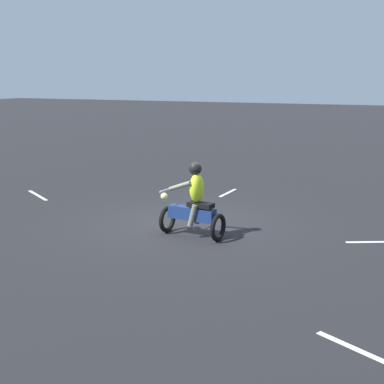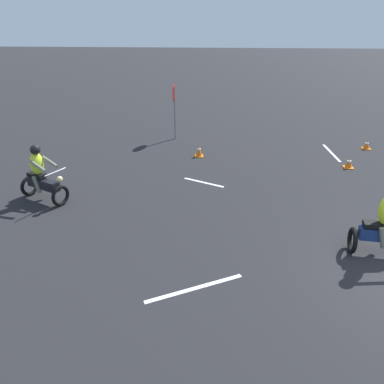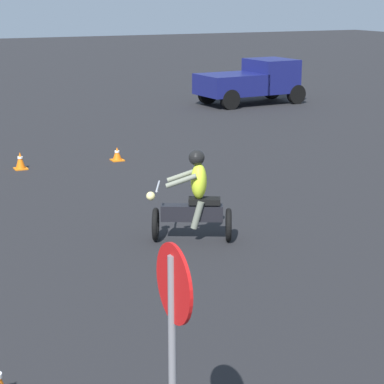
{
  "view_description": "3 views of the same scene",
  "coord_description": "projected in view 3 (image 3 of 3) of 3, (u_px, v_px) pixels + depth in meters",
  "views": [
    {
      "loc": [
        11.14,
        5.38,
        3.43
      ],
      "look_at": [
        0.9,
        0.62,
        1.0
      ],
      "focal_mm": 50.0,
      "sensor_mm": 36.0,
      "label": 1
    },
    {
      "loc": [
        -6.34,
        4.32,
        4.83
      ],
      "look_at": [
        1.96,
        4.93,
        0.9
      ],
      "focal_mm": 35.0,
      "sensor_mm": 36.0,
      "label": 2
    },
    {
      "loc": [
        14.53,
        3.89,
        4.29
      ],
      "look_at": [
        3.01,
        9.23,
        0.9
      ],
      "focal_mm": 70.0,
      "sensor_mm": 36.0,
      "label": 3
    }
  ],
  "objects": [
    {
      "name": "traffic_cone_mid_center",
      "position": [
        117.0,
        154.0,
        19.7
      ],
      "size": [
        0.32,
        0.32,
        0.36
      ],
      "color": "orange",
      "rests_on": "ground"
    },
    {
      "name": "traffic_cone_far_right",
      "position": [
        20.0,
        161.0,
        18.73
      ],
      "size": [
        0.32,
        0.32,
        0.44
      ],
      "color": "orange",
      "rests_on": "ground"
    },
    {
      "name": "pickup_truck",
      "position": [
        252.0,
        80.0,
        29.59
      ],
      "size": [
        2.23,
        4.26,
        1.73
      ],
      "rotation": [
        0.0,
        0.0,
        0.07
      ],
      "color": "black",
      "rests_on": "ground"
    },
    {
      "name": "stop_sign",
      "position": [
        174.0,
        319.0,
        6.3
      ],
      "size": [
        0.7,
        0.08,
        2.3
      ],
      "color": "slate",
      "rests_on": "ground"
    },
    {
      "name": "motorcycle_rider_background",
      "position": [
        194.0,
        202.0,
        13.19
      ],
      "size": [
        1.17,
        1.52,
        1.66
      ],
      "rotation": [
        0.0,
        0.0,
        2.68
      ],
      "color": "black",
      "rests_on": "ground"
    }
  ]
}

